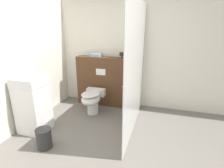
# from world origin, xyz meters

# --- Properties ---
(ground_plane) EXTENTS (12.00, 12.00, 0.00)m
(ground_plane) POSITION_xyz_m (0.00, 0.00, 0.00)
(ground_plane) COLOR slate
(wall_back) EXTENTS (8.00, 0.06, 2.50)m
(wall_back) POSITION_xyz_m (0.00, 2.07, 1.25)
(wall_back) COLOR silver
(wall_back) RESTS_ON ground_plane
(partition_panel) EXTENTS (1.20, 0.23, 1.12)m
(partition_panel) POSITION_xyz_m (-0.40, 1.87, 0.56)
(partition_panel) COLOR #51331E
(partition_panel) RESTS_ON ground_plane
(shower_glass) EXTENTS (0.04, 1.89, 2.17)m
(shower_glass) POSITION_xyz_m (0.47, 1.10, 1.08)
(shower_glass) COLOR silver
(shower_glass) RESTS_ON ground_plane
(toilet) EXTENTS (0.40, 0.59, 0.48)m
(toilet) POSITION_xyz_m (-0.45, 1.33, 0.32)
(toilet) COLOR white
(toilet) RESTS_ON ground_plane
(sink_vanity) EXTENTS (0.45, 0.44, 1.11)m
(sink_vanity) POSITION_xyz_m (-1.16, 0.47, 0.49)
(sink_vanity) COLOR white
(sink_vanity) RESTS_ON ground_plane
(hair_drier) EXTENTS (0.18, 0.08, 0.12)m
(hair_drier) POSITION_xyz_m (0.08, 1.88, 1.20)
(hair_drier) COLOR black
(hair_drier) RESTS_ON partition_panel
(folded_towel) EXTENTS (0.23, 0.17, 0.07)m
(folded_towel) POSITION_xyz_m (-0.56, 1.88, 1.15)
(folded_towel) COLOR #8C9EAD
(folded_towel) RESTS_ON partition_panel
(waste_bin) EXTENTS (0.23, 0.23, 0.31)m
(waste_bin) POSITION_xyz_m (-0.70, 0.10, 0.15)
(waste_bin) COLOR #2D2D2D
(waste_bin) RESTS_ON ground_plane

